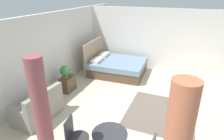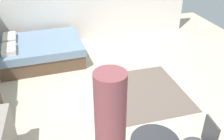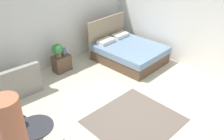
% 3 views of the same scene
% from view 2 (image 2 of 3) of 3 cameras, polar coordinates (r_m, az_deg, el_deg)
% --- Properties ---
extents(ground_plane, '(9.31, 9.36, 0.02)m').
position_cam_2_polar(ground_plane, '(5.68, 1.19, -5.20)').
color(ground_plane, beige).
extents(area_rug, '(1.93, 1.80, 0.01)m').
position_cam_2_polar(area_rug, '(5.73, 6.77, -4.89)').
color(area_rug, '#66564C').
rests_on(area_rug, ground).
extents(bed, '(1.78, 2.20, 1.29)m').
position_cam_2_polar(bed, '(7.08, -16.15, 4.18)').
color(bed, brown).
rests_on(bed, ground).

